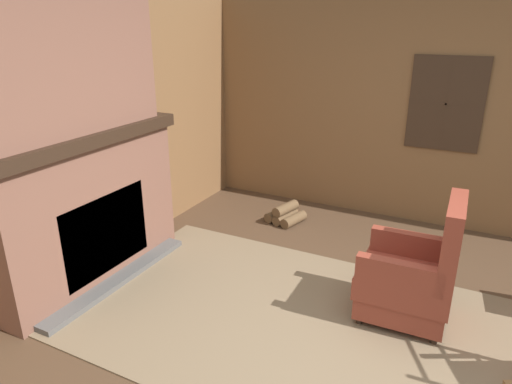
% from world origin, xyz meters
% --- Properties ---
extents(ground_plane, '(14.00, 14.00, 0.00)m').
position_xyz_m(ground_plane, '(0.00, 0.00, 0.00)').
color(ground_plane, '#4C3523').
extents(wood_panel_wall_left, '(0.06, 5.91, 2.55)m').
position_xyz_m(wood_panel_wall_left, '(-2.69, 0.00, 1.28)').
color(wood_panel_wall_left, brown).
rests_on(wood_panel_wall_left, ground).
extents(wood_panel_wall_back, '(5.91, 0.09, 2.55)m').
position_xyz_m(wood_panel_wall_back, '(0.00, 2.69, 1.28)').
color(wood_panel_wall_back, brown).
rests_on(wood_panel_wall_back, ground).
extents(fireplace_hearth, '(0.56, 1.98, 1.38)m').
position_xyz_m(fireplace_hearth, '(-2.47, 0.00, 0.68)').
color(fireplace_hearth, brown).
rests_on(fireplace_hearth, ground).
extents(chimney_breast, '(0.31, 1.66, 1.15)m').
position_xyz_m(chimney_breast, '(-2.48, 0.00, 1.95)').
color(chimney_breast, brown).
rests_on(chimney_breast, fireplace_hearth).
extents(area_rug, '(4.00, 2.19, 0.01)m').
position_xyz_m(area_rug, '(-0.39, 0.19, 0.01)').
color(area_rug, '#7A664C').
rests_on(area_rug, ground).
extents(armchair, '(0.71, 0.64, 1.04)m').
position_xyz_m(armchair, '(0.21, 0.64, 0.37)').
color(armchair, brown).
rests_on(armchair, ground).
extents(firewood_stack, '(0.45, 0.45, 0.23)m').
position_xyz_m(firewood_stack, '(-1.42, 1.93, 0.09)').
color(firewood_stack, brown).
rests_on(firewood_stack, ground).
extents(oil_lamp_vase, '(0.12, 0.12, 0.27)m').
position_xyz_m(oil_lamp_vase, '(-2.52, -0.38, 1.47)').
color(oil_lamp_vase, '#99B29E').
rests_on(oil_lamp_vase, fireplace_hearth).
extents(storage_case, '(0.16, 0.22, 0.12)m').
position_xyz_m(storage_case, '(-2.52, 0.74, 1.44)').
color(storage_case, black).
rests_on(storage_case, fireplace_hearth).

